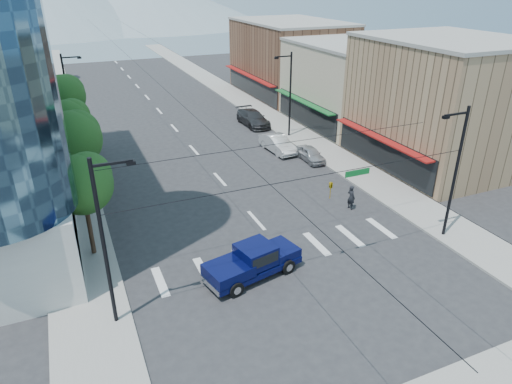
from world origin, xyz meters
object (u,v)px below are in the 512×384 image
Objects in this scene: parked_car_near at (311,154)px; parked_car_mid at (278,144)px; pickup_truck at (252,261)px; parked_car_far at (253,118)px; pedestrian at (351,197)px.

parked_car_near is 0.79× the size of parked_car_mid.
parked_car_far is at bearing 54.38° from pickup_truck.
pickup_truck is 19.24m from parked_car_near.
parked_car_far is at bearing 78.70° from parked_car_mid.
pedestrian is 13.37m from parked_car_mid.
parked_car_far is (1.21, 9.14, 0.03)m from parked_car_mid.
pickup_truck is 1.05× the size of parked_car_far.
pickup_truck reaches higher than pedestrian.
parked_car_mid is 0.85× the size of parked_car_far.
pedestrian is at bearing -100.86° from parked_car_near.
parked_car_near is (12.27, 14.82, -0.37)m from pickup_truck.
pickup_truck is at bearing -123.52° from parked_car_mid.
parked_car_mid is (-1.80, 3.49, 0.16)m from parked_car_near.
pedestrian is 22.56m from parked_car_far.
parked_car_mid is 9.22m from parked_car_far.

